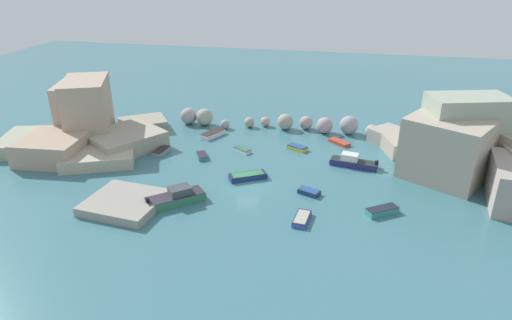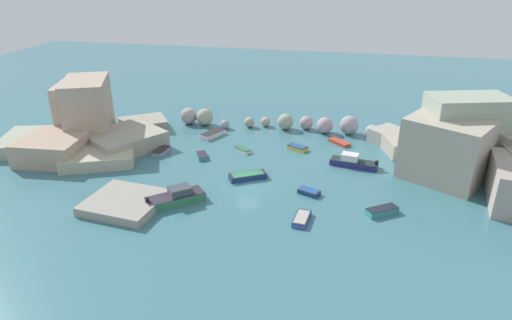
# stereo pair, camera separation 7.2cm
# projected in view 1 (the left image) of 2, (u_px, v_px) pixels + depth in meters

# --- Properties ---
(cove_water) EXTENTS (160.00, 160.00, 0.00)m
(cove_water) POSITION_uv_depth(u_px,v_px,m) (248.00, 184.00, 51.37)
(cove_water) COLOR #3E737E
(cove_water) RESTS_ON ground
(cliff_headland_left) EXTENTS (22.70, 20.61, 8.61)m
(cliff_headland_left) POSITION_uv_depth(u_px,v_px,m) (85.00, 125.00, 61.12)
(cliff_headland_left) COLOR #9EA48E
(cliff_headland_left) RESTS_ON ground
(cliff_headland_right) EXTENTS (23.18, 22.29, 9.22)m
(cliff_headland_right) POSITION_uv_depth(u_px,v_px,m) (475.00, 150.00, 52.60)
(cliff_headland_right) COLOR #A59F97
(cliff_headland_right) RESTS_ON ground
(rock_breakwater) EXTENTS (32.17, 4.07, 2.68)m
(rock_breakwater) POSITION_uv_depth(u_px,v_px,m) (280.00, 122.00, 66.94)
(rock_breakwater) COLOR #A39798
(rock_breakwater) RESTS_ON ground
(stone_dock) EXTENTS (8.10, 7.56, 0.93)m
(stone_dock) POSITION_uv_depth(u_px,v_px,m) (125.00, 203.00, 46.51)
(stone_dock) COLOR gray
(stone_dock) RESTS_ON ground
(moored_boat_0) EXTENTS (1.66, 3.18, 0.50)m
(moored_boat_0) POSITION_uv_depth(u_px,v_px,m) (302.00, 219.00, 44.05)
(moored_boat_0) COLOR #3356B5
(moored_boat_0) RESTS_ON cove_water
(moored_boat_1) EXTENTS (2.92, 2.34, 0.54)m
(moored_boat_1) POSITION_uv_depth(u_px,v_px,m) (298.00, 148.00, 60.31)
(moored_boat_1) COLOR gold
(moored_boat_1) RESTS_ON cove_water
(moored_boat_2) EXTENTS (3.02, 4.14, 0.70)m
(moored_boat_2) POSITION_uv_depth(u_px,v_px,m) (213.00, 134.00, 64.74)
(moored_boat_2) COLOR white
(moored_boat_2) RESTS_ON cove_water
(moored_boat_3) EXTENTS (2.20, 2.66, 0.49)m
(moored_boat_3) POSITION_uv_depth(u_px,v_px,m) (202.00, 156.00, 57.92)
(moored_boat_3) COLOR teal
(moored_boat_3) RESTS_ON cove_water
(moored_boat_4) EXTENTS (3.16, 2.99, 0.42)m
(moored_boat_4) POSITION_uv_depth(u_px,v_px,m) (339.00, 142.00, 62.25)
(moored_boat_4) COLOR #BC3E2A
(moored_boat_4) RESTS_ON cove_water
(moored_boat_5) EXTENTS (5.94, 2.62, 1.56)m
(moored_boat_5) POSITION_uv_depth(u_px,v_px,m) (353.00, 162.00, 55.49)
(moored_boat_5) COLOR navy
(moored_boat_5) RESTS_ON cove_water
(moored_boat_6) EXTENTS (4.52, 3.51, 0.68)m
(moored_boat_6) POSITION_uv_depth(u_px,v_px,m) (248.00, 176.00, 52.36)
(moored_boat_6) COLOR navy
(moored_boat_6) RESTS_ON cove_water
(moored_boat_7) EXTENTS (3.44, 2.89, 0.66)m
(moored_boat_7) POSITION_uv_depth(u_px,v_px,m) (382.00, 211.00, 45.29)
(moored_boat_7) COLOR teal
(moored_boat_7) RESTS_ON cove_water
(moored_boat_8) EXTENTS (2.61, 2.02, 0.52)m
(moored_boat_8) POSITION_uv_depth(u_px,v_px,m) (309.00, 192.00, 49.03)
(moored_boat_8) COLOR navy
(moored_boat_8) RESTS_ON cove_water
(moored_boat_9) EXTENTS (6.02, 5.62, 1.74)m
(moored_boat_9) POSITION_uv_depth(u_px,v_px,m) (176.00, 197.00, 47.12)
(moored_boat_9) COLOR #357B55
(moored_boat_9) RESTS_ON cove_water
(moored_boat_10) EXTENTS (1.57, 3.01, 0.60)m
(moored_boat_10) POSITION_uv_depth(u_px,v_px,m) (161.00, 151.00, 59.18)
(moored_boat_10) COLOR gray
(moored_boat_10) RESTS_ON cove_water
(moored_boat_11) EXTENTS (2.62, 2.26, 0.43)m
(moored_boat_11) POSITION_uv_depth(u_px,v_px,m) (243.00, 150.00, 59.73)
(moored_boat_11) COLOR white
(moored_boat_11) RESTS_ON cove_water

